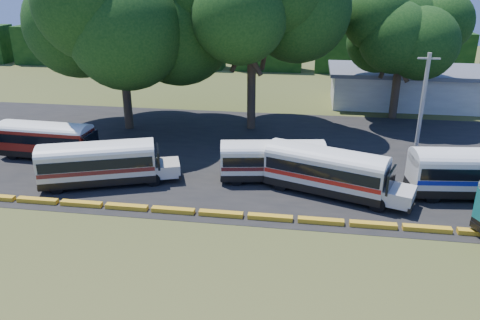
# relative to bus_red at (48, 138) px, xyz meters

# --- Properties ---
(ground) EXTENTS (160.00, 160.00, 0.00)m
(ground) POSITION_rel_bus_red_xyz_m (13.74, -8.49, -1.69)
(ground) COLOR #304416
(ground) RESTS_ON ground
(asphalt_strip) EXTENTS (64.00, 24.00, 0.02)m
(asphalt_strip) POSITION_rel_bus_red_xyz_m (14.74, 3.51, -1.68)
(asphalt_strip) COLOR black
(asphalt_strip) RESTS_ON ground
(curb) EXTENTS (53.70, 0.45, 0.30)m
(curb) POSITION_rel_bus_red_xyz_m (13.74, -7.49, -1.54)
(curb) COLOR gold
(curb) RESTS_ON ground
(terminal_building) EXTENTS (19.00, 9.00, 4.00)m
(terminal_building) POSITION_rel_bus_red_xyz_m (31.74, 21.51, 0.35)
(terminal_building) COLOR silver
(terminal_building) RESTS_ON ground
(treeline_backdrop) EXTENTS (130.00, 4.00, 6.00)m
(treeline_backdrop) POSITION_rel_bus_red_xyz_m (13.74, 39.51, 1.31)
(treeline_backdrop) COLOR black
(treeline_backdrop) RESTS_ON ground
(bus_red) EXTENTS (9.04, 2.61, 2.94)m
(bus_red) POSITION_rel_bus_red_xyz_m (0.00, 0.00, 0.00)
(bus_red) COLOR black
(bus_red) RESTS_ON ground
(bus_cream_west) EXTENTS (9.70, 5.39, 3.11)m
(bus_cream_west) POSITION_rel_bus_red_xyz_m (6.23, -4.18, 0.07)
(bus_cream_west) COLOR black
(bus_cream_west) RESTS_ON ground
(bus_cream_east) EXTENTS (9.13, 3.61, 2.92)m
(bus_cream_east) POSITION_rel_bus_red_xyz_m (18.03, -1.63, -0.03)
(bus_cream_east) COLOR black
(bus_cream_east) RESTS_ON ground
(bus_white_red) EXTENTS (9.91, 5.48, 3.18)m
(bus_white_red) POSITION_rel_bus_red_xyz_m (21.70, -3.35, 0.11)
(bus_white_red) COLOR black
(bus_white_red) RESTS_ON ground
(bus_white_blue) EXTENTS (10.26, 3.57, 3.30)m
(bus_white_blue) POSITION_rel_bus_red_xyz_m (31.31, -2.33, 0.18)
(bus_white_blue) COLOR black
(bus_white_blue) RESTS_ON ground
(tree_west) EXTENTS (13.77, 13.77, 15.88)m
(tree_west) POSITION_rel_bus_red_xyz_m (3.31, 8.44, 9.12)
(tree_west) COLOR #3C281E
(tree_west) RESTS_ON ground
(tree_east) EXTENTS (9.41, 9.41, 12.53)m
(tree_east) POSITION_rel_bus_red_xyz_m (28.68, 15.70, 7.34)
(tree_east) COLOR #3C281E
(tree_east) RESTS_ON ground
(utility_pole) EXTENTS (1.60, 0.30, 8.37)m
(utility_pole) POSITION_rel_bus_red_xyz_m (28.69, 4.02, 2.61)
(utility_pole) COLOR gray
(utility_pole) RESTS_ON ground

